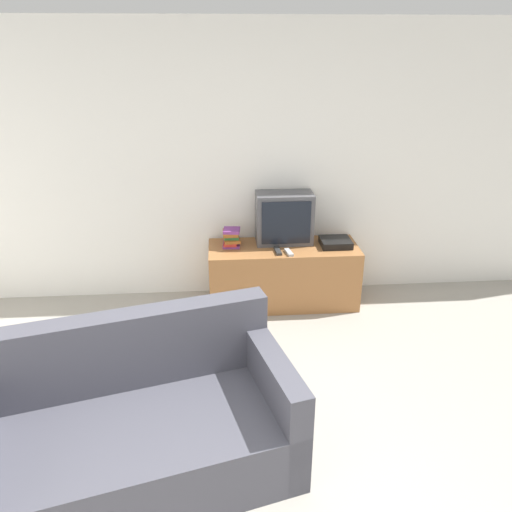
{
  "coord_description": "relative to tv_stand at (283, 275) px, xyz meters",
  "views": [
    {
      "loc": [
        -0.02,
        -1.65,
        2.38
      ],
      "look_at": [
        0.27,
        2.11,
        0.76
      ],
      "focal_mm": 35.0,
      "sensor_mm": 36.0,
      "label": 1
    }
  ],
  "objects": [
    {
      "name": "remote_on_stand",
      "position": [
        -0.07,
        -0.12,
        0.31
      ],
      "size": [
        0.06,
        0.19,
        0.02
      ],
      "rotation": [
        0.0,
        0.0,
        0.08
      ],
      "color": "#2D2D2D",
      "rests_on": "tv_stand"
    },
    {
      "name": "wall_back",
      "position": [
        -0.58,
        0.32,
        1.0
      ],
      "size": [
        9.0,
        0.06,
        2.6
      ],
      "color": "white",
      "rests_on": "ground_plane"
    },
    {
      "name": "couch",
      "position": [
        -1.11,
        -2.03,
        -0.0
      ],
      "size": [
        1.94,
        1.31,
        0.9
      ],
      "rotation": [
        0.0,
        0.0,
        0.25
      ],
      "color": "#474751",
      "rests_on": "ground_plane"
    },
    {
      "name": "tv_stand",
      "position": [
        0.0,
        0.0,
        0.0
      ],
      "size": [
        1.42,
        0.55,
        0.59
      ],
      "color": "#9E6638",
      "rests_on": "ground_plane"
    },
    {
      "name": "television",
      "position": [
        0.02,
        0.13,
        0.54
      ],
      "size": [
        0.54,
        0.3,
        0.49
      ],
      "color": "#4C4C51",
      "rests_on": "tv_stand"
    },
    {
      "name": "set_top_box",
      "position": [
        0.5,
        -0.01,
        0.33
      ],
      "size": [
        0.29,
        0.26,
        0.07
      ],
      "color": "black",
      "rests_on": "tv_stand"
    },
    {
      "name": "remote_secondary",
      "position": [
        0.03,
        -0.17,
        0.31
      ],
      "size": [
        0.07,
        0.16,
        0.02
      ],
      "rotation": [
        0.0,
        0.0,
        0.17
      ],
      "color": "#B7B7B7",
      "rests_on": "tv_stand"
    },
    {
      "name": "book_stack",
      "position": [
        -0.49,
        0.06,
        0.38
      ],
      "size": [
        0.17,
        0.23,
        0.18
      ],
      "color": "#7A3884",
      "rests_on": "tv_stand"
    }
  ]
}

